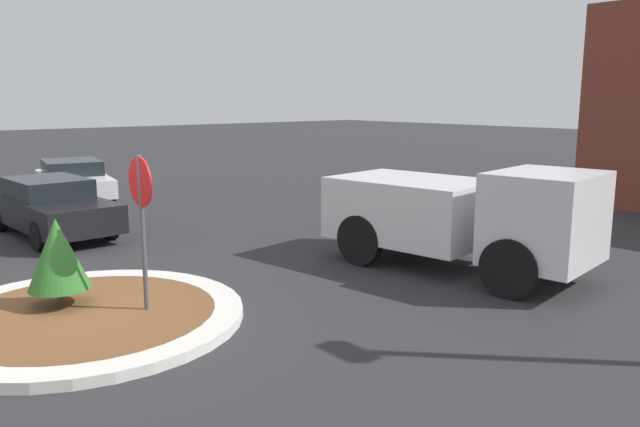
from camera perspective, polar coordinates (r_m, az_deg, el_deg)
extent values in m
plane|color=#2D2D30|center=(9.95, -20.70, -9.26)|extent=(120.00, 120.00, 0.00)
cylinder|color=silver|center=(9.92, -20.72, -8.85)|extent=(4.64, 4.64, 0.15)
cylinder|color=brown|center=(9.92, -20.73, -8.84)|extent=(3.80, 3.80, 0.15)
cylinder|color=#4C4C51|center=(9.46, -15.85, -2.25)|extent=(0.07, 0.07, 2.45)
cylinder|color=#B71414|center=(9.32, -16.11, 2.78)|extent=(0.74, 0.03, 0.74)
cylinder|color=brown|center=(10.31, -22.61, -7.04)|extent=(0.08, 0.08, 0.26)
cone|color=#2D6B28|center=(10.14, -22.88, -3.40)|extent=(0.91, 0.91, 1.08)
cube|color=silver|center=(11.34, 19.88, -0.36)|extent=(1.87, 2.18, 1.57)
cube|color=silver|center=(12.61, 8.37, 0.42)|extent=(3.28, 2.49, 1.22)
cube|color=black|center=(11.10, 22.65, 0.67)|extent=(0.29, 1.75, 0.55)
cylinder|color=black|center=(12.41, 20.69, -2.97)|extent=(1.02, 0.37, 1.00)
cylinder|color=black|center=(10.70, 16.94, -4.84)|extent=(1.02, 0.37, 1.00)
cylinder|color=black|center=(13.80, 8.60, -1.09)|extent=(1.02, 0.37, 1.00)
cylinder|color=black|center=(12.28, 3.68, -2.44)|extent=(1.02, 0.37, 1.00)
cube|color=black|center=(16.18, -23.27, 0.23)|extent=(4.48, 1.96, 0.64)
cube|color=black|center=(16.30, -23.67, 2.21)|extent=(2.19, 1.63, 0.45)
cylinder|color=black|center=(15.26, -18.65, -1.09)|extent=(0.65, 0.22, 0.64)
cylinder|color=black|center=(14.71, -24.34, -1.90)|extent=(0.65, 0.22, 0.64)
cylinder|color=black|center=(17.76, -22.26, 0.25)|extent=(0.65, 0.22, 0.64)
cylinder|color=black|center=(17.28, -27.22, -0.40)|extent=(0.65, 0.22, 0.64)
cube|color=silver|center=(21.40, -21.58, 2.60)|extent=(4.68, 2.66, 0.55)
cube|color=black|center=(21.56, -21.75, 3.97)|extent=(2.39, 2.01, 0.44)
cylinder|color=black|center=(20.22, -18.60, 1.72)|extent=(0.71, 0.33, 0.69)
cylinder|color=black|center=(19.99, -23.45, 1.30)|extent=(0.71, 0.33, 0.69)
cylinder|color=black|center=(22.89, -19.87, 2.62)|extent=(0.71, 0.33, 0.69)
cylinder|color=black|center=(22.69, -24.16, 2.25)|extent=(0.71, 0.33, 0.69)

